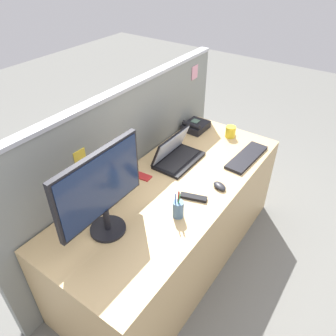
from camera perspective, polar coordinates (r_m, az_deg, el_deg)
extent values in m
plane|color=slate|center=(2.65, 0.92, -15.03)|extent=(10.00, 10.00, 0.00)
cube|color=tan|center=(2.38, 1.00, -9.68)|extent=(1.87, 0.75, 0.71)
cube|color=gray|center=(2.40, -7.20, -0.88)|extent=(2.12, 0.06, 1.26)
cube|color=#B7BAC1|center=(2.08, -8.54, 13.39)|extent=(2.12, 0.07, 0.02)
cube|color=pink|center=(2.74, 4.72, 16.40)|extent=(0.09, 0.01, 0.11)
cube|color=yellow|center=(1.93, -15.28, 2.08)|extent=(0.08, 0.01, 0.07)
cylinder|color=black|center=(1.88, -10.48, -10.45)|extent=(0.20, 0.20, 0.02)
cylinder|color=black|center=(1.82, -10.74, -8.80)|extent=(0.04, 0.04, 0.14)
cube|color=black|center=(1.67, -11.94, -2.81)|extent=(0.57, 0.03, 0.37)
cube|color=#19284C|center=(1.66, -11.55, -3.01)|extent=(0.54, 0.01, 0.34)
cube|color=black|center=(2.35, 1.98, 1.35)|extent=(0.38, 0.23, 0.02)
cube|color=black|center=(2.35, 1.78, 1.65)|extent=(0.34, 0.16, 0.00)
cube|color=black|center=(2.33, 0.48, 4.11)|extent=(0.38, 0.09, 0.20)
cube|color=silver|center=(2.33, 0.65, 3.98)|extent=(0.35, 0.07, 0.18)
cube|color=black|center=(2.76, 4.90, 7.33)|extent=(0.21, 0.17, 0.06)
cube|color=#4C6B5B|center=(2.77, 4.83, 8.21)|extent=(0.06, 0.06, 0.01)
cylinder|color=black|center=(2.68, 4.13, 7.57)|extent=(0.04, 0.16, 0.04)
cube|color=black|center=(2.45, 13.68, 1.87)|extent=(0.44, 0.16, 0.02)
ellipsoid|color=#232328|center=(2.14, 9.06, -3.15)|extent=(0.09, 0.12, 0.03)
cylinder|color=#4C7093|center=(1.89, 1.80, -7.25)|extent=(0.06, 0.06, 0.11)
cylinder|color=black|center=(1.86, 1.81, -5.83)|extent=(0.01, 0.01, 0.13)
cylinder|color=blue|center=(1.85, 1.28, -6.04)|extent=(0.02, 0.01, 0.14)
cylinder|color=#238438|center=(1.85, 1.84, -6.18)|extent=(0.01, 0.03, 0.13)
cylinder|color=red|center=(1.85, 1.78, -5.74)|extent=(0.01, 0.02, 0.15)
cube|color=#B22323|center=(2.22, -4.81, -1.35)|extent=(0.08, 0.15, 0.01)
cube|color=black|center=(2.04, 4.49, -5.16)|extent=(0.09, 0.18, 0.02)
cylinder|color=yellow|center=(2.68, 10.93, 6.28)|extent=(0.08, 0.08, 0.09)
torus|color=yellow|center=(2.72, 11.41, 6.71)|extent=(0.05, 0.01, 0.05)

